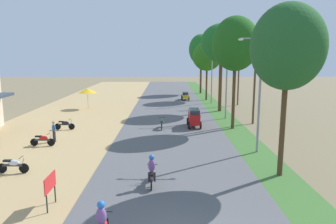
# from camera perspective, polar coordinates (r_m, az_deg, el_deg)

# --- Properties ---
(parked_motorbike_nearest) EXTENTS (1.80, 0.54, 0.94)m
(parked_motorbike_nearest) POSITION_cam_1_polar(r_m,az_deg,el_deg) (20.10, -26.01, -8.47)
(parked_motorbike_nearest) COLOR black
(parked_motorbike_nearest) RESTS_ON dirt_shoulder
(parked_motorbike_second) EXTENTS (1.80, 0.54, 0.94)m
(parked_motorbike_second) POSITION_cam_1_polar(r_m,az_deg,el_deg) (25.04, -21.53, -4.59)
(parked_motorbike_second) COLOR black
(parked_motorbike_second) RESTS_ON dirt_shoulder
(parked_motorbike_third) EXTENTS (1.80, 0.54, 0.94)m
(parked_motorbike_third) POSITION_cam_1_polar(r_m,az_deg,el_deg) (29.83, -18.01, -2.08)
(parked_motorbike_third) COLOR black
(parked_motorbike_third) RESTS_ON dirt_shoulder
(street_signboard) EXTENTS (0.06, 1.30, 1.50)m
(street_signboard) POSITION_cam_1_polar(r_m,az_deg,el_deg) (14.95, -20.36, -12.12)
(street_signboard) COLOR #262628
(street_signboard) RESTS_ON dirt_shoulder
(vendor_umbrella) EXTENTS (2.20, 2.20, 2.52)m
(vendor_umbrella) POSITION_cam_1_polar(r_m,az_deg,el_deg) (40.54, -14.24, 3.74)
(vendor_umbrella) COLOR #99999E
(vendor_umbrella) RESTS_ON dirt_shoulder
(pedestrian_on_shoulder) EXTENTS (0.43, 0.42, 1.62)m
(pedestrian_on_shoulder) POSITION_cam_1_polar(r_m,az_deg,el_deg) (25.84, -19.78, -3.09)
(pedestrian_on_shoulder) COLOR #33333D
(pedestrian_on_shoulder) RESTS_ON dirt_shoulder
(median_tree_nearest) EXTENTS (3.84, 3.84, 9.24)m
(median_tree_nearest) POSITION_cam_1_polar(r_m,az_deg,el_deg) (17.88, 20.66, 10.81)
(median_tree_nearest) COLOR #4C351E
(median_tree_nearest) RESTS_ON median_strip
(median_tree_second) EXTENTS (4.08, 4.08, 9.91)m
(median_tree_second) POSITION_cam_1_polar(r_m,az_deg,el_deg) (28.80, 12.01, 11.84)
(median_tree_second) COLOR #4C351E
(median_tree_second) RESTS_ON median_strip
(median_tree_third) EXTENTS (4.80, 4.80, 10.16)m
(median_tree_third) POSITION_cam_1_polar(r_m,az_deg,el_deg) (37.84, 9.55, 12.03)
(median_tree_third) COLOR #4C351E
(median_tree_third) RESTS_ON median_strip
(median_tree_fourth) EXTENTS (4.24, 4.24, 8.52)m
(median_tree_fourth) POSITION_cam_1_polar(r_m,az_deg,el_deg) (47.28, 7.02, 9.88)
(median_tree_fourth) COLOR #4C351E
(median_tree_fourth) RESTS_ON median_strip
(median_tree_fifth) EXTENTS (4.24, 4.24, 10.13)m
(median_tree_fifth) POSITION_cam_1_polar(r_m,az_deg,el_deg) (55.75, 5.98, 11.05)
(median_tree_fifth) COLOR #4C351E
(median_tree_fifth) RESTS_ON median_strip
(streetlamp_near) EXTENTS (3.16, 0.20, 7.77)m
(streetlamp_near) POSITION_cam_1_polar(r_m,az_deg,el_deg) (22.00, 16.17, 4.34)
(streetlamp_near) COLOR gray
(streetlamp_near) RESTS_ON median_strip
(streetlamp_mid) EXTENTS (3.16, 0.20, 7.60)m
(streetlamp_mid) POSITION_cam_1_polar(r_m,az_deg,el_deg) (33.47, 10.48, 6.27)
(streetlamp_mid) COLOR gray
(streetlamp_mid) RESTS_ON median_strip
(streetlamp_far) EXTENTS (3.16, 0.20, 7.73)m
(streetlamp_far) POSITION_cam_1_polar(r_m,az_deg,el_deg) (44.09, 7.88, 7.32)
(streetlamp_far) COLOR gray
(streetlamp_far) RESTS_ON median_strip
(utility_pole_near) EXTENTS (1.80, 0.20, 8.29)m
(utility_pole_near) POSITION_cam_1_polar(r_m,az_deg,el_deg) (43.39, 12.56, 6.89)
(utility_pole_near) COLOR brown
(utility_pole_near) RESTS_ON ground
(utility_pole_far) EXTENTS (1.80, 0.20, 8.34)m
(utility_pole_far) POSITION_cam_1_polar(r_m,az_deg,el_deg) (31.69, 15.29, 5.71)
(utility_pole_far) COLOR brown
(utility_pole_far) RESTS_ON ground
(car_van_red) EXTENTS (1.19, 2.41, 1.67)m
(car_van_red) POSITION_cam_1_polar(r_m,az_deg,el_deg) (29.36, 4.68, -0.86)
(car_van_red) COLOR red
(car_van_red) RESTS_ON road_strip
(car_sedan_yellow) EXTENTS (1.10, 2.26, 1.19)m
(car_sedan_yellow) POSITION_cam_1_polar(r_m,az_deg,el_deg) (47.20, 3.11, 2.98)
(car_sedan_yellow) COLOR gold
(car_sedan_yellow) RESTS_ON road_strip
(motorbike_foreground_rider) EXTENTS (0.54, 1.80, 1.66)m
(motorbike_foreground_rider) POSITION_cam_1_polar(r_m,az_deg,el_deg) (11.92, -11.70, -18.96)
(motorbike_foreground_rider) COLOR black
(motorbike_foreground_rider) RESTS_ON road_strip
(motorbike_ahead_second) EXTENTS (0.54, 1.80, 1.66)m
(motorbike_ahead_second) POSITION_cam_1_polar(r_m,az_deg,el_deg) (16.33, -2.92, -10.51)
(motorbike_ahead_second) COLOR black
(motorbike_ahead_second) RESTS_ON road_strip
(motorbike_ahead_third) EXTENTS (0.54, 1.80, 0.94)m
(motorbike_ahead_third) POSITION_cam_1_polar(r_m,az_deg,el_deg) (28.70, -1.12, -2.01)
(motorbike_ahead_third) COLOR black
(motorbike_ahead_third) RESTS_ON road_strip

